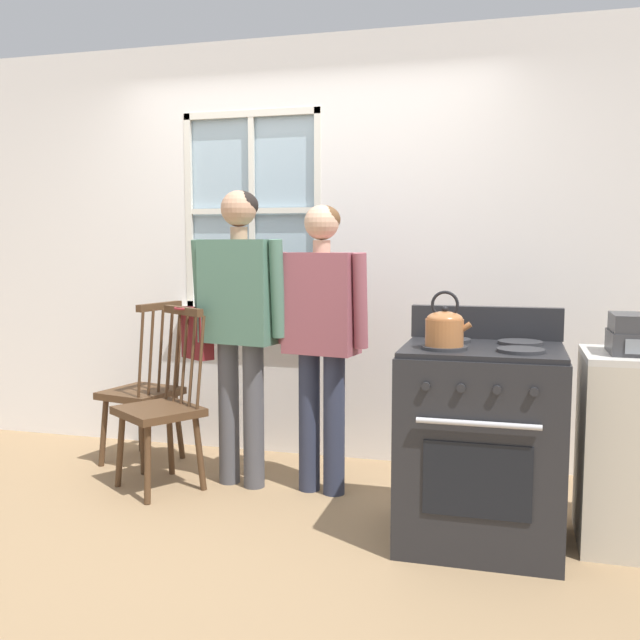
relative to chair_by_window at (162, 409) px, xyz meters
The scene contains 10 objects.
ground_plane 0.93m from the chair_by_window, 41.15° to the right, with size 16.00×16.00×0.00m, color #937551.
wall_back 1.38m from the chair_by_window, 54.19° to the left, with size 6.40×0.16×2.70m.
chair_by_window is the anchor object (origin of this frame).
chair_near_wall 0.52m from the chair_by_window, 130.65° to the left, with size 0.49×0.50×1.03m.
person_elderly_left 0.73m from the chair_by_window, 21.78° to the left, with size 0.60×0.29×1.69m.
person_teen_center 1.04m from the chair_by_window, 10.70° to the left, with size 0.56×0.28×1.60m.
stove 1.80m from the chair_by_window, ahead, with size 0.73×0.68×1.08m.
kettle 1.76m from the chair_by_window, 14.28° to the right, with size 0.21×0.17×0.25m.
potted_plant 1.07m from the chair_by_window, 61.11° to the left, with size 0.12×0.12×0.33m.
handbag 0.47m from the chair_by_window, 55.49° to the left, with size 0.25×0.25×0.31m.
Camera 1 is at (1.30, -3.06, 1.39)m, focal length 40.00 mm.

